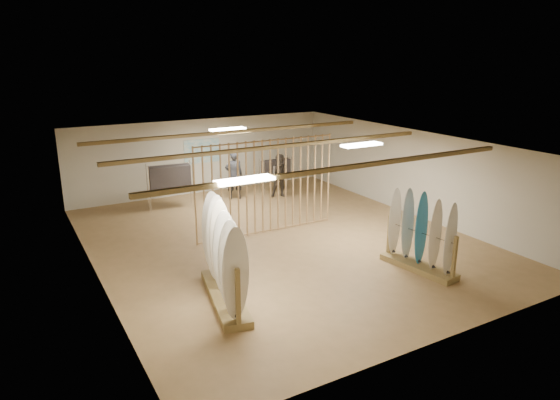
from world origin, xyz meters
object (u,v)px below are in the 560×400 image
rack_right (420,245)px  shopper_b (281,173)px  shopper_a (234,172)px  clothing_rack_b (276,170)px  rack_left (224,269)px  clothing_rack_a (170,179)px

rack_right → shopper_b: (0.24, 7.30, 0.26)m
shopper_a → shopper_b: size_ratio=1.11×
clothing_rack_b → shopper_a: (-1.80, -0.11, 0.15)m
rack_right → clothing_rack_b: bearing=78.6°
rack_left → rack_right: rack_left is taller
rack_left → rack_right: size_ratio=1.32×
rack_right → clothing_rack_a: (-3.71, 7.98, 0.38)m
clothing_rack_a → shopper_a: size_ratio=0.78×
rack_left → clothing_rack_a: rack_left is taller
clothing_rack_a → clothing_rack_b: 4.18m
shopper_a → shopper_b: (1.58, -0.67, -0.10)m
rack_left → shopper_a: (3.47, 7.10, 0.27)m
rack_left → clothing_rack_a: bearing=92.9°
clothing_rack_b → rack_left: bearing=-128.5°
rack_left → shopper_b: (5.05, 6.43, 0.18)m
rack_left → rack_right: (4.81, -0.87, -0.08)m
rack_right → clothing_rack_b: size_ratio=1.56×
clothing_rack_a → rack_right: bearing=-59.8°
rack_left → shopper_a: size_ratio=1.35×
rack_right → shopper_a: shopper_a is taller
shopper_a → shopper_b: bearing=169.8°
clothing_rack_b → shopper_a: shopper_a is taller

